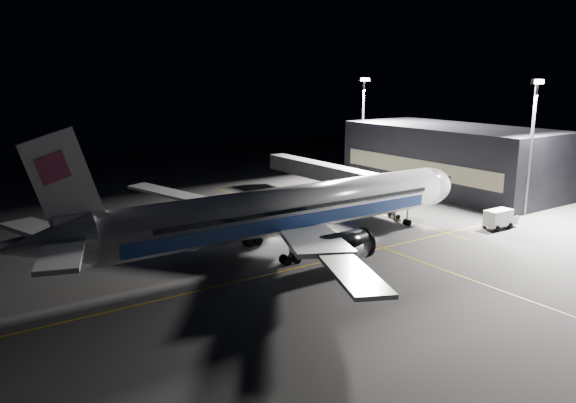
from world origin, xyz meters
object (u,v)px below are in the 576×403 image
(safety_cone_a, at_px, (222,242))
(safety_cone_b, at_px, (310,232))
(airliner, at_px, (283,211))
(floodlight_mast_north, at_px, (363,119))
(floodlight_mast_south, at_px, (532,135))
(safety_cone_c, at_px, (229,242))
(baggage_tug, at_px, (270,226))
(service_truck, at_px, (500,218))
(jet_bridge, at_px, (337,175))

(safety_cone_a, xyz_separation_m, safety_cone_b, (11.90, -2.95, 0.07))
(airliner, xyz_separation_m, floodlight_mast_north, (41.08, 31.99, 7.21))
(airliner, distance_m, floodlight_mast_south, 42.13)
(airliner, xyz_separation_m, safety_cone_b, (7.08, 4.00, -4.83))
(floodlight_mast_north, relative_size, safety_cone_b, 31.05)
(airliner, relative_size, safety_cone_a, 115.15)
(safety_cone_a, bearing_deg, safety_cone_c, -43.56)
(baggage_tug, height_order, safety_cone_c, baggage_tug)
(airliner, relative_size, floodlight_mast_north, 2.97)
(safety_cone_c, bearing_deg, service_truck, -22.50)
(baggage_tug, bearing_deg, airliner, -86.94)
(floodlight_mast_south, xyz_separation_m, service_truck, (-9.62, -2.41, -10.91))
(floodlight_mast_north, relative_size, floodlight_mast_south, 1.00)
(floodlight_mast_south, bearing_deg, safety_cone_a, 164.23)
(airliner, distance_m, safety_cone_a, 9.77)
(safety_cone_a, height_order, safety_cone_b, safety_cone_b)
(service_truck, distance_m, safety_cone_b, 27.38)
(floodlight_mast_south, bearing_deg, safety_cone_c, 164.74)
(floodlight_mast_south, height_order, safety_cone_c, floodlight_mast_south)
(service_truck, bearing_deg, safety_cone_a, 158.01)
(baggage_tug, height_order, safety_cone_b, baggage_tug)
(service_truck, height_order, safety_cone_b, service_truck)
(floodlight_mast_north, xyz_separation_m, safety_cone_a, (-45.90, -25.04, -12.10))
(safety_cone_a, distance_m, safety_cone_b, 12.26)
(floodlight_mast_south, distance_m, baggage_tug, 42.01)
(jet_bridge, distance_m, baggage_tug, 22.61)
(airliner, bearing_deg, service_truck, -14.99)
(floodlight_mast_south, xyz_separation_m, safety_cone_b, (-34.00, 10.01, -12.04))
(jet_bridge, bearing_deg, safety_cone_b, -138.70)
(jet_bridge, distance_m, safety_cone_b, 21.72)
(airliner, height_order, service_truck, airliner)
(service_truck, xyz_separation_m, safety_cone_a, (-36.27, 15.37, -1.19))
(floodlight_mast_north, relative_size, safety_cone_a, 38.77)
(safety_cone_c, bearing_deg, floodlight_mast_south, -15.26)
(safety_cone_b, relative_size, safety_cone_c, 1.29)
(safety_cone_a, relative_size, safety_cone_c, 1.03)
(jet_bridge, bearing_deg, service_truck, -72.45)
(jet_bridge, distance_m, service_truck, 27.95)
(floodlight_mast_south, height_order, safety_cone_b, floodlight_mast_south)
(floodlight_mast_north, distance_m, safety_cone_c, 53.40)
(baggage_tug, xyz_separation_m, safety_cone_b, (3.91, -3.99, -0.57))
(safety_cone_a, bearing_deg, floodlight_mast_south, -15.77)
(safety_cone_b, height_order, safety_cone_c, safety_cone_b)
(safety_cone_b, bearing_deg, jet_bridge, 41.30)
(floodlight_mast_north, height_order, service_truck, floodlight_mast_north)
(jet_bridge, xyz_separation_m, floodlight_mast_north, (18.00, 13.93, 7.79))
(safety_cone_c, bearing_deg, jet_bridge, 23.29)
(floodlight_mast_south, distance_m, safety_cone_c, 48.44)
(jet_bridge, distance_m, safety_cone_c, 29.97)
(jet_bridge, relative_size, floodlight_mast_south, 1.66)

